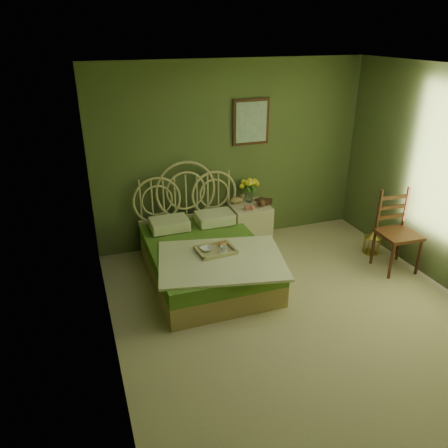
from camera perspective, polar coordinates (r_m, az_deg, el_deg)
name	(u,v)px	position (r m, az deg, el deg)	size (l,w,h in m)	color
floor	(302,320)	(5.03, 10.15, -12.22)	(4.50, 4.50, 0.00)	#BFB28A
ceiling	(324,73)	(4.08, 12.95, 18.62)	(4.50, 4.50, 0.00)	silver
wall_back	(232,155)	(6.32, 1.08, 9.06)	(4.00, 4.00, 0.00)	#51592F
wall_left	(104,242)	(3.84, -15.40, -2.33)	(4.50, 4.50, 0.00)	#51592F
wall_art	(251,122)	(6.29, 3.55, 13.15)	(0.54, 0.04, 0.64)	#3D1C10
bed	(206,257)	(5.59, -2.41, -4.30)	(1.65, 2.09, 1.29)	tan
nightstand	(249,220)	(6.47, 3.25, 0.59)	(0.55, 0.55, 1.03)	beige
chair	(395,226)	(6.13, 21.44, -0.20)	(0.50, 0.50, 1.07)	#3D1C10
birdcage	(372,243)	(6.57, 18.76, -2.31)	(0.22, 0.22, 0.34)	gold
book_lower	(260,202)	(6.44, 4.72, 2.86)	(0.17, 0.23, 0.02)	#381E0F
book_upper	(260,201)	(6.43, 4.72, 3.03)	(0.18, 0.24, 0.02)	#472819
cereal_bowl	(206,249)	(5.28, -2.32, -3.28)	(0.14, 0.14, 0.04)	white
coffee_cup	(223,249)	(5.23, -0.08, -3.30)	(0.08, 0.08, 0.08)	white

